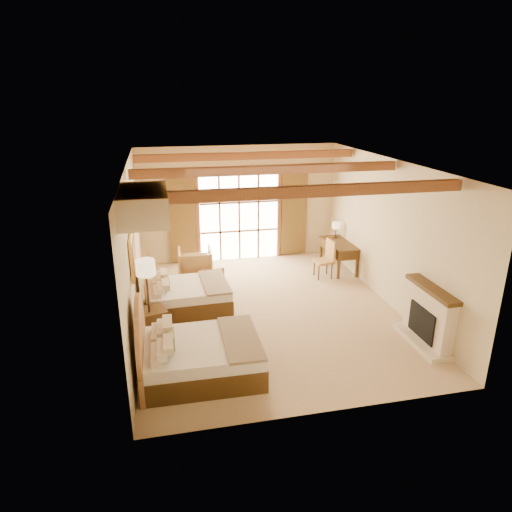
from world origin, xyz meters
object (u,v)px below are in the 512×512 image
object	(u,v)px
bed_near	(192,354)
nightstand	(153,324)
bed_far	(181,293)
armchair	(195,264)
desk	(338,255)

from	to	relation	value
bed_near	nightstand	bearing A→B (deg)	114.89
bed_far	nightstand	world-z (taller)	bed_far
nightstand	armchair	world-z (taller)	armchair
bed_near	armchair	xyz separation A→B (m)	(0.44, 4.33, -0.00)
bed_near	desk	world-z (taller)	bed_near
bed_near	nightstand	distance (m)	1.57
armchair	bed_near	bearing A→B (deg)	86.99
bed_near	nightstand	size ratio (longest dim) A/B	3.34
nightstand	desk	world-z (taller)	desk
bed_near	desk	bearing A→B (deg)	45.02
bed_near	desk	xyz separation A→B (m)	(4.27, 4.15, 0.01)
bed_far	desk	size ratio (longest dim) A/B	1.32
bed_far	desk	xyz separation A→B (m)	(4.30, 1.54, 0.04)
bed_near	desk	distance (m)	5.95
nightstand	desk	size ratio (longest dim) A/B	0.43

